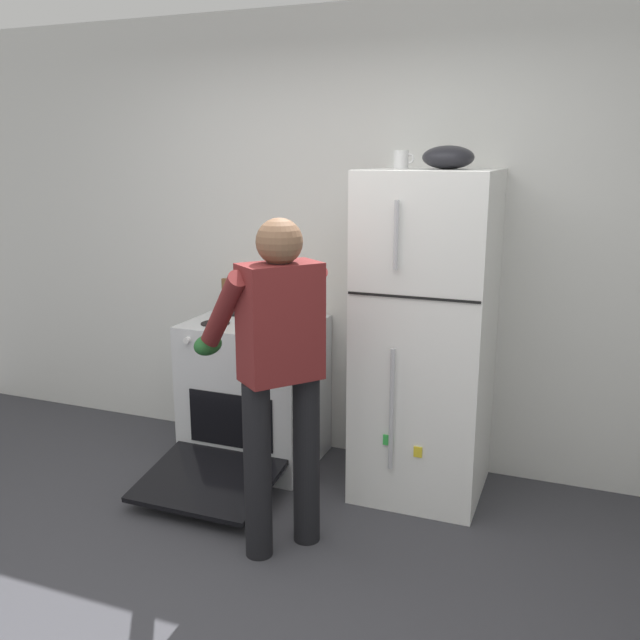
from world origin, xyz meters
TOP-DOWN VIEW (x-y plane):
  - ground at (0.00, 0.00)m, footprint 8.00×8.00m
  - kitchen_wall_back at (0.00, 1.95)m, footprint 6.00×0.10m
  - refrigerator at (0.53, 1.57)m, footprint 0.68×0.72m
  - stove_range at (-0.51, 1.55)m, footprint 0.76×1.20m
  - person_cook at (0.03, 0.74)m, footprint 0.69×0.71m
  - red_pot at (-0.35, 1.52)m, footprint 0.33×0.23m
  - coffee_mug at (0.36, 1.62)m, footprint 0.11×0.08m
  - pepper_mill at (-0.81, 1.77)m, footprint 0.05×0.05m
  - mixing_bowl at (0.61, 1.57)m, footprint 0.26×0.26m

SIDE VIEW (x-z plane):
  - ground at x=0.00m, z-range 0.00..0.00m
  - stove_range at x=-0.51m, z-range -0.01..0.89m
  - refrigerator at x=0.53m, z-range 0.00..1.79m
  - person_cook at x=0.03m, z-range 0.16..1.76m
  - red_pot at x=-0.35m, z-range 0.90..1.03m
  - pepper_mill at x=-0.81m, z-range 0.90..1.10m
  - kitchen_wall_back at x=0.00m, z-range 0.00..2.70m
  - coffee_mug at x=0.36m, z-range 1.79..1.89m
  - mixing_bowl at x=0.61m, z-range 1.79..1.91m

